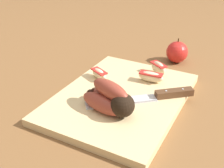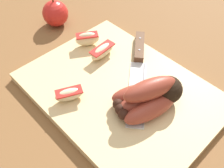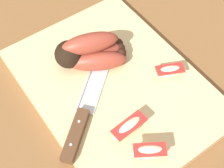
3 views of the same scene
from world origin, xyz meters
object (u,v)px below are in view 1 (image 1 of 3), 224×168
object	(u,v)px
apple_wedge_far	(99,74)
apple_wedge_middle	(151,77)
apple_wedge_near	(158,68)
chefs_knife	(156,96)
whole_apple	(177,52)
banana_bunch	(111,99)

from	to	relation	value
apple_wedge_far	apple_wedge_middle	bearing A→B (deg)	110.34
apple_wedge_near	apple_wedge_middle	size ratio (longest dim) A/B	0.85
chefs_knife	apple_wedge_middle	bearing A→B (deg)	-149.43
apple_wedge_far	whole_apple	size ratio (longest dim) A/B	0.75
apple_wedge_middle	apple_wedge_far	xyz separation A→B (m)	(0.05, -0.14, -0.00)
apple_wedge_near	chefs_knife	bearing A→B (deg)	18.20
apple_wedge_near	apple_wedge_far	distance (m)	0.18
apple_wedge_near	apple_wedge_far	bearing A→B (deg)	-52.21
apple_wedge_middle	whole_apple	xyz separation A→B (m)	(-0.21, 0.01, -0.00)
apple_wedge_middle	apple_wedge_far	distance (m)	0.15
apple_wedge_middle	apple_wedge_near	bearing A→B (deg)	178.60
banana_bunch	whole_apple	bearing A→B (deg)	173.13
chefs_knife	apple_wedge_far	xyz separation A→B (m)	(-0.03, -0.18, 0.01)
banana_bunch	chefs_knife	size ratio (longest dim) A/B	0.62
banana_bunch	apple_wedge_near	size ratio (longest dim) A/B	2.33
whole_apple	banana_bunch	bearing A→B (deg)	-6.87
apple_wedge_middle	chefs_knife	bearing A→B (deg)	30.57
banana_bunch	apple_wedge_far	world-z (taller)	banana_bunch
banana_bunch	apple_wedge_middle	bearing A→B (deg)	169.10
chefs_knife	apple_wedge_middle	size ratio (longest dim) A/B	3.22
apple_wedge_middle	whole_apple	bearing A→B (deg)	176.54
chefs_knife	whole_apple	size ratio (longest dim) A/B	2.77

